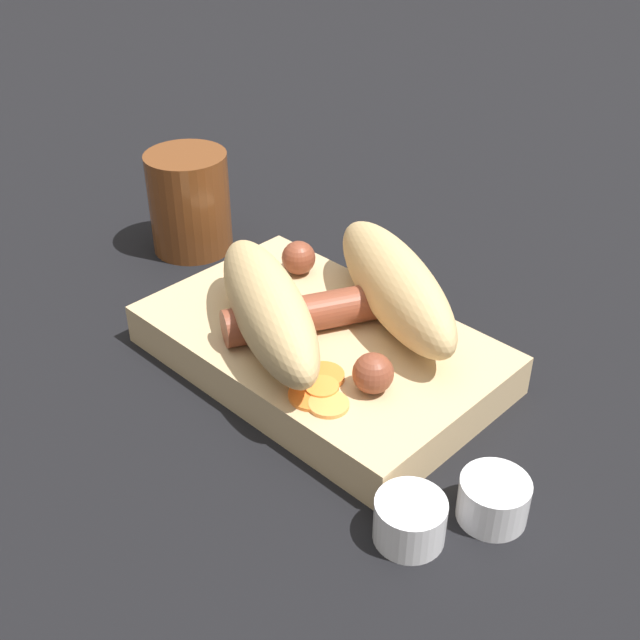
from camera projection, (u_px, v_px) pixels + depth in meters
ground_plane at (320, 365)px, 0.61m from camera, size 3.00×3.00×0.00m
food_tray at (320, 349)px, 0.60m from camera, size 0.26×0.16×0.03m
bread_roll at (333, 296)px, 0.58m from camera, size 0.23×0.21×0.06m
sausage at (332, 309)px, 0.59m from camera, size 0.17×0.16×0.03m
pickled_veggies at (321, 389)px, 0.53m from camera, size 0.06×0.06×0.00m
condiment_cup_near at (410, 522)px, 0.46m from camera, size 0.04×0.04×0.03m
condiment_cup_far at (493, 501)px, 0.48m from camera, size 0.04×0.04×0.03m
drink_glass at (190, 202)px, 0.74m from camera, size 0.07×0.07×0.09m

